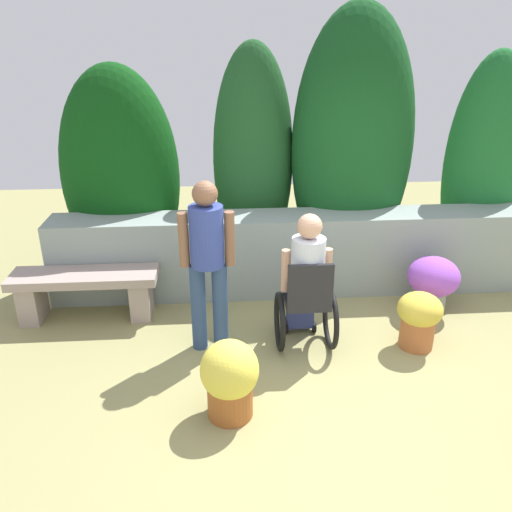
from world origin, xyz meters
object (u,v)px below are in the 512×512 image
at_px(person_standing_companion, 207,257).
at_px(stone_bench, 86,288).
at_px(person_in_wheelchair, 306,286).
at_px(flower_pot_terracotta_by_wall, 419,317).
at_px(flower_pot_purple_near, 433,281).
at_px(flower_pot_red_accent, 230,378).

bearing_deg(person_standing_companion, stone_bench, 137.99).
relative_size(person_in_wheelchair, flower_pot_terracotta_by_wall, 2.40).
distance_m(stone_bench, flower_pot_purple_near, 3.61).
xyz_separation_m(stone_bench, flower_pot_terracotta_by_wall, (3.22, -0.79, -0.02)).
bearing_deg(flower_pot_purple_near, stone_bench, 177.72).
xyz_separation_m(flower_pot_purple_near, flower_pot_terracotta_by_wall, (-0.39, -0.65, -0.05)).
relative_size(person_in_wheelchair, flower_pot_red_accent, 2.06).
distance_m(stone_bench, flower_pot_red_accent, 2.17).
bearing_deg(flower_pot_terracotta_by_wall, flower_pot_red_accent, -154.99).
bearing_deg(stone_bench, person_standing_companion, -22.62).
relative_size(flower_pot_purple_near, flower_pot_red_accent, 0.96).
xyz_separation_m(person_standing_companion, flower_pot_purple_near, (2.33, 0.51, -0.57)).
bearing_deg(person_standing_companion, flower_pot_red_accent, -95.52).
height_order(person_in_wheelchair, flower_pot_purple_near, person_in_wheelchair).
relative_size(stone_bench, flower_pot_red_accent, 2.28).
relative_size(person_in_wheelchair, person_standing_companion, 0.82).
distance_m(person_standing_companion, flower_pot_terracotta_by_wall, 2.04).
height_order(flower_pot_purple_near, flower_pot_red_accent, flower_pot_red_accent).
bearing_deg(person_in_wheelchair, stone_bench, 168.72).
distance_m(person_standing_companion, flower_pot_purple_near, 2.45).
distance_m(person_in_wheelchair, flower_pot_terracotta_by_wall, 1.11).
height_order(stone_bench, person_standing_companion, person_standing_companion).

